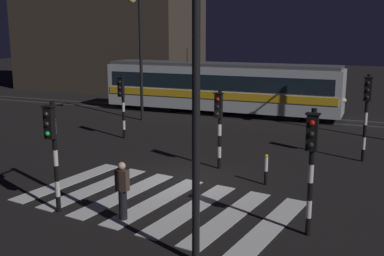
% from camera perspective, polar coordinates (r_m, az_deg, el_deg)
% --- Properties ---
extents(ground_plane, '(120.00, 120.00, 0.00)m').
position_cam_1_polar(ground_plane, '(17.02, -0.73, -6.34)').
color(ground_plane, black).
extents(rail_near, '(80.00, 0.12, 0.03)m').
position_cam_1_polar(rail_near, '(28.73, 9.26, 1.09)').
color(rail_near, '#59595E').
rests_on(rail_near, ground).
extents(rail_far, '(80.00, 0.12, 0.03)m').
position_cam_1_polar(rail_far, '(30.10, 9.89, 1.56)').
color(rail_far, '#59595E').
rests_on(rail_far, ground).
extents(crosswalk_zebra, '(8.91, 5.87, 0.02)m').
position_cam_1_polar(crosswalk_zebra, '(15.02, -4.30, -8.87)').
color(crosswalk_zebra, silver).
rests_on(crosswalk_zebra, ground).
extents(traffic_light_corner_far_right, '(0.36, 0.42, 3.59)m').
position_cam_1_polar(traffic_light_corner_far_right, '(20.01, 20.52, 2.64)').
color(traffic_light_corner_far_right, black).
rests_on(traffic_light_corner_far_right, ground).
extents(traffic_light_kerb_mid_left, '(0.36, 0.42, 3.32)m').
position_cam_1_polar(traffic_light_kerb_mid_left, '(14.04, -16.65, -1.51)').
color(traffic_light_kerb_mid_left, black).
rests_on(traffic_light_kerb_mid_left, ground).
extents(traffic_light_median_centre, '(0.36, 0.42, 3.10)m').
position_cam_1_polar(traffic_light_median_centre, '(17.84, 3.31, 1.26)').
color(traffic_light_median_centre, black).
rests_on(traffic_light_median_centre, ground).
extents(traffic_light_corner_near_right, '(0.36, 0.42, 3.40)m').
position_cam_1_polar(traffic_light_corner_near_right, '(12.24, 14.35, -3.08)').
color(traffic_light_corner_near_right, black).
rests_on(traffic_light_corner_near_right, ground).
extents(traffic_light_corner_far_left, '(0.36, 0.42, 3.17)m').
position_cam_1_polar(traffic_light_corner_far_left, '(23.18, -8.52, 3.75)').
color(traffic_light_corner_far_left, black).
rests_on(traffic_light_corner_far_left, ground).
extents(street_lamp_near_kerb, '(0.44, 1.21, 8.03)m').
position_cam_1_polar(street_lamp_near_kerb, '(9.87, 0.00, 10.07)').
color(street_lamp_near_kerb, black).
rests_on(street_lamp_near_kerb, ground).
extents(street_lamp_trackside_left, '(0.44, 1.21, 7.17)m').
position_cam_1_polar(street_lamp_trackside_left, '(27.52, -6.54, 10.21)').
color(street_lamp_trackside_left, black).
rests_on(street_lamp_trackside_left, ground).
extents(tram, '(15.34, 2.58, 4.15)m').
position_cam_1_polar(tram, '(30.06, 3.45, 5.04)').
color(tram, silver).
rests_on(tram, ground).
extents(pedestrian_waiting_at_kerb, '(0.36, 0.24, 1.71)m').
position_cam_1_polar(pedestrian_waiting_at_kerb, '(13.46, -8.47, -7.55)').
color(pedestrian_waiting_at_kerb, black).
rests_on(pedestrian_waiting_at_kerb, ground).
extents(bollard_island_edge, '(0.12, 0.12, 1.11)m').
position_cam_1_polar(bollard_island_edge, '(16.52, 9.01, -5.02)').
color(bollard_island_edge, black).
rests_on(bollard_island_edge, ground).
extents(building_backdrop, '(15.76, 8.00, 13.59)m').
position_cam_1_polar(building_backdrop, '(43.97, -10.17, 13.64)').
color(building_backdrop, '#42382D').
rests_on(building_backdrop, ground).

